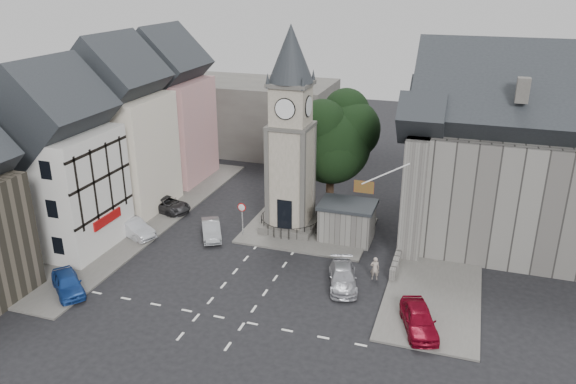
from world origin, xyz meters
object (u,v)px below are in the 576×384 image
(clock_tower, at_px, (291,133))
(pedestrian, at_px, (375,268))
(stone_shelter, at_px, (347,221))
(car_west_blue, at_px, (68,283))
(car_east_red, at_px, (419,319))

(clock_tower, distance_m, pedestrian, 12.36)
(stone_shelter, height_order, pedestrian, stone_shelter)
(stone_shelter, relative_size, car_west_blue, 1.07)
(clock_tower, distance_m, car_west_blue, 19.17)
(car_west_blue, bearing_deg, pedestrian, -26.46)
(clock_tower, distance_m, stone_shelter, 8.15)
(car_west_blue, relative_size, pedestrian, 2.37)
(stone_shelter, xyz_separation_m, pedestrian, (3.20, -5.50, -0.70))
(car_west_blue, xyz_separation_m, car_east_red, (22.29, 3.00, 0.05))
(clock_tower, relative_size, stone_shelter, 3.78)
(car_west_blue, height_order, pedestrian, pedestrian)
(clock_tower, relative_size, car_east_red, 3.75)
(car_west_blue, xyz_separation_m, pedestrian, (18.79, 8.00, 0.16))
(stone_shelter, height_order, car_east_red, stone_shelter)
(car_east_red, bearing_deg, stone_shelter, 104.48)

